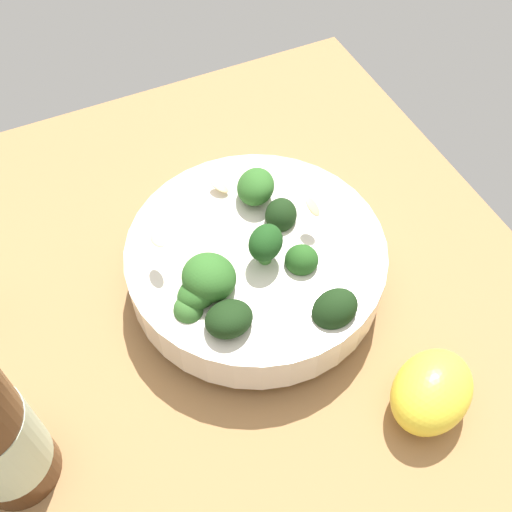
% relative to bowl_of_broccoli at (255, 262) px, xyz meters
% --- Properties ---
extents(ground_plane, '(0.58, 0.58, 0.04)m').
position_rel_bowl_of_broccoli_xyz_m(ground_plane, '(0.00, 0.05, -0.06)').
color(ground_plane, '#996D42').
extents(bowl_of_broccoli, '(0.22, 0.22, 0.09)m').
position_rel_bowl_of_broccoli_xyz_m(bowl_of_broccoli, '(0.00, 0.00, 0.00)').
color(bowl_of_broccoli, silver).
rests_on(bowl_of_broccoli, ground_plane).
extents(lemon_wedge, '(0.08, 0.09, 0.05)m').
position_rel_bowl_of_broccoli_xyz_m(lemon_wedge, '(-0.16, -0.07, -0.01)').
color(lemon_wedge, yellow).
rests_on(lemon_wedge, ground_plane).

